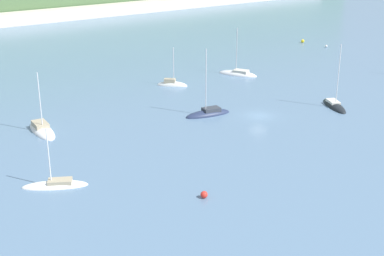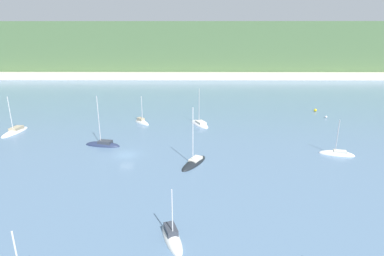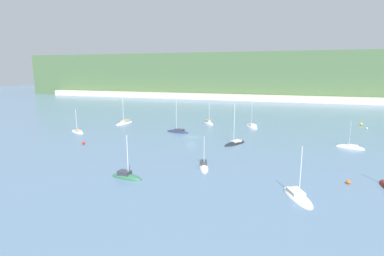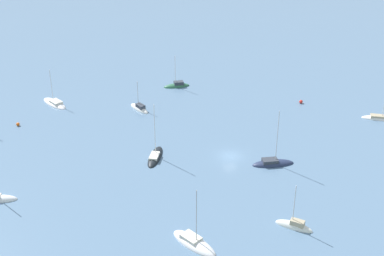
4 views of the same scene
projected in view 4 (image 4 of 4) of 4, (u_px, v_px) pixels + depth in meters
The scene contains 11 objects.
ground_plane at pixel (230, 156), 100.02m from camera, with size 600.00×600.00×0.00m, color slate.
sailboat_0 at pixel (139, 109), 118.26m from camera, with size 3.71×6.52×7.36m.
sailboat_1 at pixel (379, 118), 114.04m from camera, with size 7.59×5.64×7.78m.
sailboat_2 at pixel (273, 164), 97.34m from camera, with size 8.09×3.94×11.55m.
sailboat_4 at pixel (55, 104), 120.81m from camera, with size 5.87×8.68×8.86m.
sailboat_5 at pixel (155, 157), 99.55m from camera, with size 5.79×8.07×11.41m.
sailboat_6 at pixel (177, 86), 129.79m from camera, with size 6.51×2.82×8.70m.
sailboat_9 at pixel (194, 243), 77.54m from camera, with size 6.05×8.62×10.42m.
sailboat_10 at pixel (294, 226), 80.97m from camera, with size 5.19×5.32×8.26m.
mooring_buoy_2 at pixel (301, 102), 120.98m from camera, with size 0.80×0.80×0.80m.
mooring_buoy_4 at pixel (18, 124), 111.00m from camera, with size 0.72×0.72×0.72m.
Camera 4 is at (35.62, 79.13, 50.53)m, focal length 50.00 mm.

